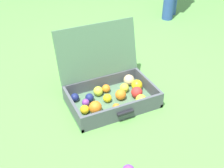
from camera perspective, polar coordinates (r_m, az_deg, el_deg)
ground_plane at (r=1.95m, az=0.55°, el=-3.25°), size 16.00×16.00×0.00m
open_suitcase at (r=1.91m, az=-0.48°, el=-0.54°), size 0.58×0.49×0.47m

